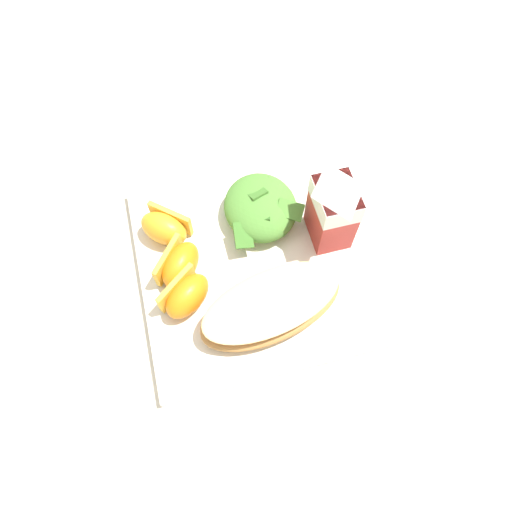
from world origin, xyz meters
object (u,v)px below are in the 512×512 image
(white_plate, at_px, (256,263))
(orange_wedge_front, at_px, (165,227))
(milk_carton, at_px, (334,207))
(orange_wedge_middle, at_px, (179,264))
(green_salad_pile, at_px, (260,207))
(cheesy_pizza_bread, at_px, (272,306))
(orange_wedge_rear, at_px, (186,295))

(white_plate, xyz_separation_m, orange_wedge_front, (-0.06, -0.10, 0.03))
(milk_carton, relative_size, orange_wedge_middle, 1.59)
(green_salad_pile, bearing_deg, white_plate, -19.48)
(cheesy_pizza_bread, relative_size, orange_wedge_front, 2.64)
(white_plate, height_order, green_salad_pile, green_salad_pile)
(green_salad_pile, bearing_deg, orange_wedge_middle, -64.92)
(white_plate, relative_size, orange_wedge_middle, 4.04)
(cheesy_pizza_bread, distance_m, milk_carton, 0.13)
(orange_wedge_middle, bearing_deg, orange_wedge_rear, 1.14)
(orange_wedge_front, bearing_deg, orange_wedge_middle, 8.91)
(milk_carton, distance_m, orange_wedge_front, 0.20)
(orange_wedge_front, bearing_deg, cheesy_pizza_bread, 37.53)
(white_plate, xyz_separation_m, orange_wedge_rear, (0.03, -0.09, 0.03))
(orange_wedge_front, bearing_deg, white_plate, 58.63)
(white_plate, distance_m, green_salad_pile, 0.07)
(green_salad_pile, distance_m, orange_wedge_rear, 0.14)
(orange_wedge_rear, bearing_deg, orange_wedge_front, -174.40)
(green_salad_pile, xyz_separation_m, milk_carton, (0.04, 0.07, 0.04))
(orange_wedge_middle, bearing_deg, white_plate, 85.59)
(cheesy_pizza_bread, height_order, orange_wedge_front, orange_wedge_front)
(white_plate, xyz_separation_m, orange_wedge_middle, (-0.01, -0.09, 0.03))
(white_plate, xyz_separation_m, milk_carton, (-0.01, 0.10, 0.07))
(white_plate, bearing_deg, cheesy_pizza_bread, 0.21)
(green_salad_pile, relative_size, orange_wedge_middle, 1.49)
(milk_carton, bearing_deg, orange_wedge_middle, -87.54)
(orange_wedge_front, xyz_separation_m, orange_wedge_rear, (0.09, 0.01, 0.00))
(white_plate, distance_m, orange_wedge_front, 0.12)
(orange_wedge_middle, bearing_deg, cheesy_pizza_bread, 50.15)
(cheesy_pizza_bread, distance_m, orange_wedge_front, 0.16)
(milk_carton, xyz_separation_m, orange_wedge_front, (-0.05, -0.19, -0.04))
(cheesy_pizza_bread, relative_size, green_salad_pile, 1.76)
(green_salad_pile, relative_size, orange_wedge_rear, 1.49)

